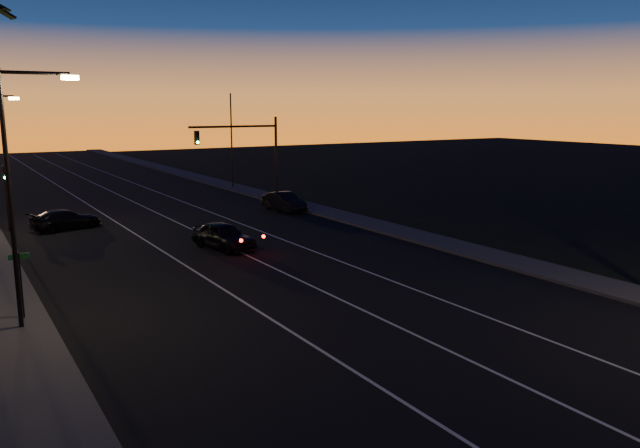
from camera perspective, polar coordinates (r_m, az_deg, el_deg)
road at (r=36.45m, az=-9.96°, el=-1.74°), size 20.00×170.00×0.01m
sidewalk_right at (r=41.74m, az=4.47°, el=0.06°), size 2.40×170.00×0.16m
lane_stripe_left at (r=35.50m, az=-14.47°, el=-2.24°), size 0.12×160.00×0.01m
lane_stripe_mid at (r=36.63m, az=-9.24°, el=-1.64°), size 0.12×160.00×0.01m
lane_stripe_right at (r=38.05m, az=-4.36°, el=-1.07°), size 0.12×160.00×0.01m
streetlight_left_near at (r=23.43m, az=-25.90°, el=3.69°), size 2.55×0.26×9.00m
street_sign at (r=25.04m, az=-25.69°, el=-4.46°), size 0.70×0.06×2.60m
signal_mast at (r=47.71m, az=-6.59°, el=7.04°), size 7.10×0.41×7.00m
signal_post at (r=43.59m, az=-26.79°, el=3.14°), size 0.28×0.37×4.20m
far_pole_right at (r=60.24m, az=-8.09°, el=7.48°), size 0.14×0.14×9.00m
lead_car at (r=34.74m, az=-8.82°, el=-1.06°), size 2.71×5.08×1.48m
right_car at (r=46.98m, az=-3.30°, el=2.05°), size 1.80×4.37×1.41m
cross_car at (r=43.01m, az=-22.21°, el=0.39°), size 4.72×2.83×1.28m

